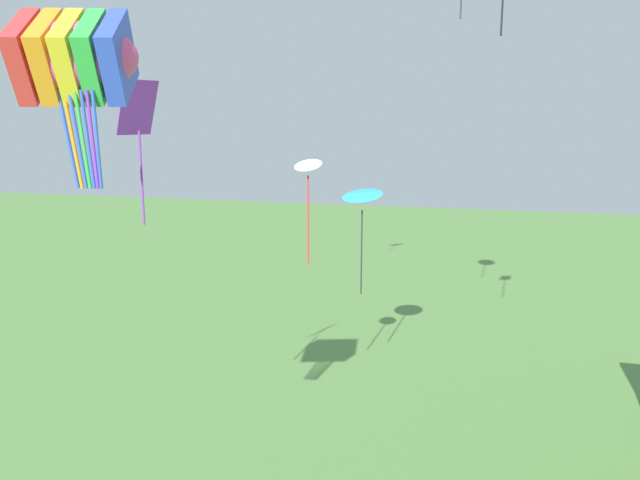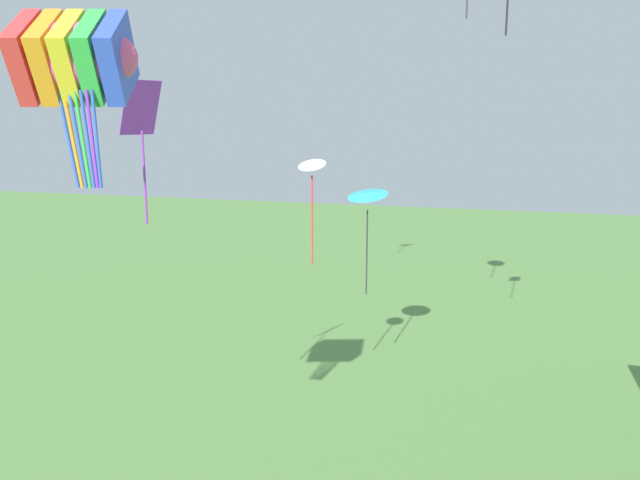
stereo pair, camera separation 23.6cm
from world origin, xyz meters
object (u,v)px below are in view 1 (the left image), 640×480
Objects in this scene: kite_cyan_delta at (362,196)px; kite_white_delta at (308,173)px; kite_rainbow_parafoil at (74,58)px; kite_purple_streamer at (139,122)px.

kite_cyan_delta is 1.21× the size of kite_white_delta.
kite_rainbow_parafoil is 7.66m from kite_white_delta.
kite_rainbow_parafoil is 3.40m from kite_purple_streamer.
kite_rainbow_parafoil is 0.81× the size of kite_cyan_delta.
kite_rainbow_parafoil is at bearing -104.25° from kite_cyan_delta.
kite_rainbow_parafoil reaches higher than kite_purple_streamer.
kite_rainbow_parafoil is at bearing -104.61° from kite_white_delta.
kite_cyan_delta is at bearing 75.75° from kite_rainbow_parafoil.
kite_rainbow_parafoil is 0.98× the size of kite_white_delta.
kite_rainbow_parafoil is 0.92× the size of kite_purple_streamer.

